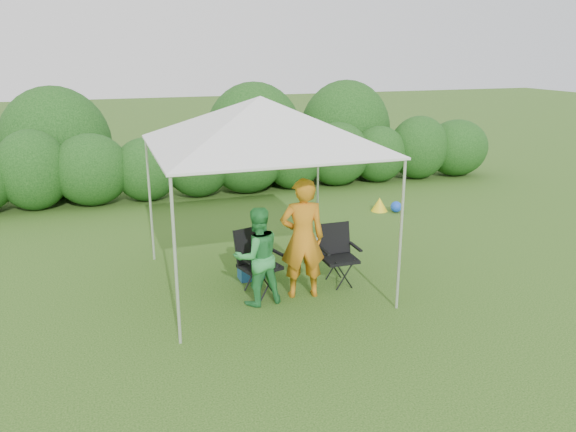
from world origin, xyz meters
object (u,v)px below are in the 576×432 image
object	(u,v)px
canopy	(261,122)
chair_left	(256,257)
cooler	(251,269)
chair_right	(337,250)
woman	(257,256)
man	(302,238)

from	to	relation	value
canopy	chair_left	bearing A→B (deg)	-119.54
chair_left	cooler	xyz separation A→B (m)	(0.05, 0.50, -0.38)
chair_right	cooler	size ratio (longest dim) A/B	2.29
chair_left	cooler	distance (m)	0.63
chair_right	woman	world-z (taller)	woman
chair_right	woman	distance (m)	1.42
chair_right	chair_left	xyz separation A→B (m)	(-1.27, 0.04, 0.03)
man	woman	distance (m)	0.70
canopy	chair_left	distance (m)	1.96
canopy	woman	bearing A→B (deg)	-111.60
chair_left	man	world-z (taller)	man
man	cooler	size ratio (longest dim) A/B	4.43
woman	cooler	xyz separation A→B (m)	(0.13, 0.87, -0.54)
man	woman	bearing A→B (deg)	12.22
woman	cooler	distance (m)	1.04
cooler	woman	bearing A→B (deg)	-99.68
canopy	cooler	distance (m)	2.31
chair_right	canopy	bearing A→B (deg)	161.05
chair_right	man	distance (m)	0.83
chair_right	man	world-z (taller)	man
canopy	woman	distance (m)	1.92
man	woman	xyz separation A→B (m)	(-0.68, -0.03, -0.18)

